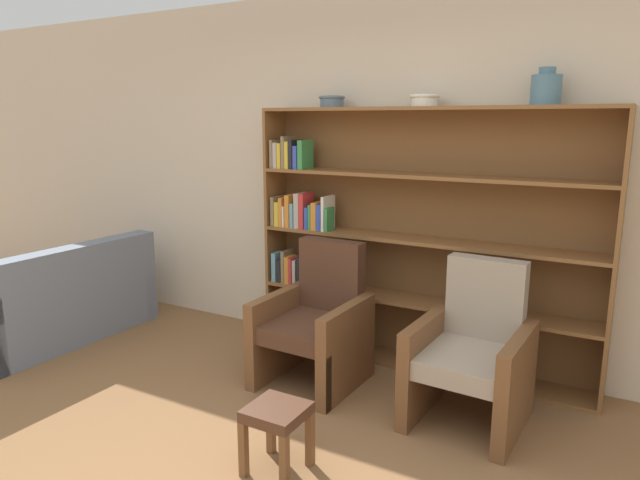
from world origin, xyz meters
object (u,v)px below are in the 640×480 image
(footstool, at_px, (277,421))
(bookshelf, at_px, (394,242))
(bowl_sage, at_px, (425,100))
(armchair_cushioned, at_px, (472,355))
(armchair_leather, at_px, (316,324))
(vase_tall, at_px, (546,89))
(couch, at_px, (56,304))
(bowl_olive, at_px, (332,101))

(footstool, bearing_deg, bookshelf, 91.30)
(bowl_sage, height_order, armchair_cushioned, bowl_sage)
(bookshelf, xyz_separation_m, armchair_cushioned, (0.77, -0.60, -0.51))
(bookshelf, xyz_separation_m, armchair_leather, (-0.32, -0.60, -0.51))
(armchair_cushioned, bearing_deg, bowl_sage, -42.79)
(bookshelf, bearing_deg, vase_tall, -1.45)
(couch, bearing_deg, vase_tall, -74.11)
(footstool, bearing_deg, armchair_leather, 109.25)
(bookshelf, bearing_deg, couch, -159.68)
(vase_tall, relative_size, footstool, 0.62)
(bowl_olive, bearing_deg, vase_tall, 0.00)
(bookshelf, relative_size, armchair_cushioned, 2.60)
(couch, distance_m, armchair_cushioned, 3.41)
(bookshelf, distance_m, couch, 2.87)
(footstool, bearing_deg, couch, 166.08)
(vase_tall, distance_m, armchair_cushioned, 1.69)
(couch, relative_size, footstool, 4.30)
(bowl_sage, bearing_deg, couch, -161.51)
(vase_tall, bearing_deg, footstool, -120.48)
(bookshelf, bearing_deg, bowl_sage, -6.89)
(bowl_olive, distance_m, bowl_sage, 0.72)
(bookshelf, bearing_deg, bowl_olive, -177.22)
(bowl_sage, xyz_separation_m, armchair_leather, (-0.53, -0.57, -1.53))
(bowl_sage, relative_size, couch, 0.13)
(bowl_sage, bearing_deg, footstool, -96.01)
(armchair_leather, bearing_deg, bowl_sage, -130.91)
(bookshelf, distance_m, armchair_cushioned, 1.10)
(bookshelf, height_order, bowl_olive, bowl_olive)
(bowl_olive, height_order, bowl_sage, bowl_olive)
(bowl_olive, height_order, vase_tall, vase_tall)
(vase_tall, bearing_deg, armchair_leather, -156.27)
(vase_tall, xyz_separation_m, couch, (-3.60, -0.95, -1.70))
(bookshelf, height_order, bowl_sage, bowl_sage)
(bowl_sage, height_order, couch, bowl_sage)
(armchair_leather, bearing_deg, couch, 10.99)
(bowl_olive, distance_m, couch, 2.84)
(armchair_leather, bearing_deg, bowl_olive, -70.00)
(armchair_leather, height_order, footstool, armchair_leather)
(couch, xyz_separation_m, footstool, (2.66, -0.66, -0.01))
(bowl_olive, relative_size, footstool, 0.54)
(vase_tall, xyz_separation_m, armchair_cushioned, (-0.21, -0.57, -1.58))
(vase_tall, bearing_deg, bowl_olive, 180.00)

